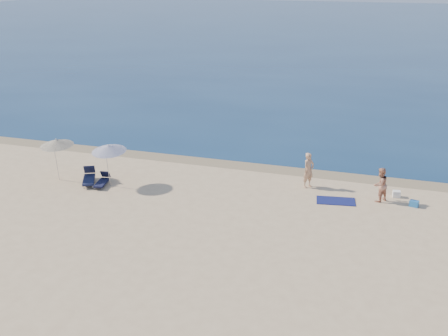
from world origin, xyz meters
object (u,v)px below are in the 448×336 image
Objects in this scene: person_left at (309,170)px; person_right at (380,185)px; blue_cooler at (414,204)px; umbrella_near at (109,148)px.

person_left is 1.08× the size of person_right.
person_right is 4.16× the size of blue_cooler.
person_right is 0.74× the size of umbrella_near.
person_left reaches higher than blue_cooler.
person_left is at bearing -175.51° from blue_cooler.
umbrella_near is (-10.27, -2.96, 1.13)m from person_left.
person_right is (3.76, -0.81, -0.07)m from person_left.
person_left is 0.80× the size of umbrella_near.
umbrella_near is at bearing -42.44° from person_right.
umbrella_near reaches higher than person_left.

